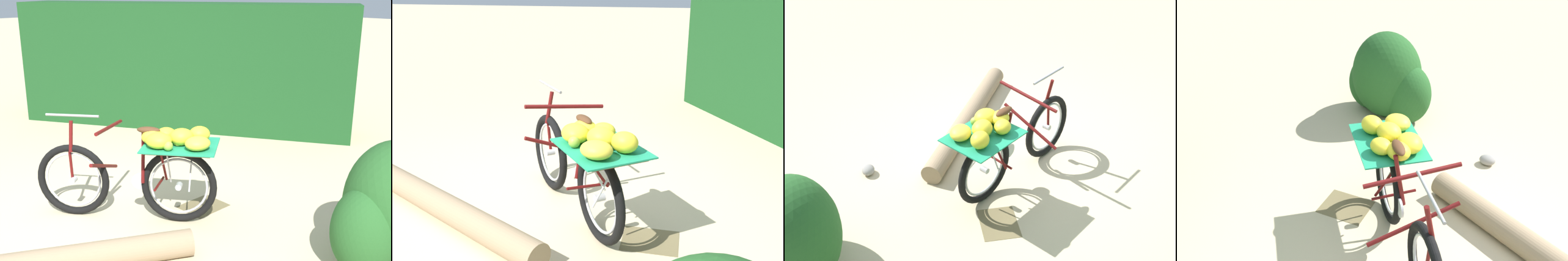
{
  "view_description": "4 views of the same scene",
  "coord_description": "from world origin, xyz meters",
  "views": [
    {
      "loc": [
        -2.14,
        -3.49,
        2.19
      ],
      "look_at": [
        0.71,
        -0.51,
        0.92
      ],
      "focal_mm": 43.67,
      "sensor_mm": 36.0,
      "label": 1
    },
    {
      "loc": [
        1.2,
        -3.41,
        1.94
      ],
      "look_at": [
        0.49,
        -0.27,
        0.86
      ],
      "focal_mm": 41.45,
      "sensor_mm": 36.0,
      "label": 2
    },
    {
      "loc": [
        4.62,
        -1.15,
        3.5
      ],
      "look_at": [
        0.64,
        -0.43,
        0.86
      ],
      "focal_mm": 47.86,
      "sensor_mm": 36.0,
      "label": 3
    },
    {
      "loc": [
        -0.7,
        2.7,
        2.94
      ],
      "look_at": [
        0.77,
        -0.4,
        0.84
      ],
      "focal_mm": 44.46,
      "sensor_mm": 36.0,
      "label": 4
    }
  ],
  "objects": [
    {
      "name": "bicycle",
      "position": [
        0.38,
        -0.1,
        0.53
      ],
      "size": [
        1.34,
        1.58,
        1.03
      ],
      "rotation": [
        0.0,
        0.0,
        2.24
      ],
      "color": "black",
      "rests_on": "ground_plane"
    },
    {
      "name": "leaf_litter_patch",
      "position": [
        1.0,
        -0.31,
        0.0
      ],
      "size": [
        0.44,
        0.36,
        0.01
      ],
      "primitive_type": "cube",
      "color": "olive",
      "rests_on": "ground_plane"
    },
    {
      "name": "ground_plane",
      "position": [
        0.0,
        0.0,
        0.0
      ],
      "size": [
        60.0,
        60.0,
        0.0
      ],
      "primitive_type": "plane",
      "color": "beige"
    },
    {
      "name": "fallen_log",
      "position": [
        -0.78,
        -0.33,
        0.11
      ],
      "size": [
        2.25,
        1.34,
        0.23
      ],
      "primitive_type": "cylinder",
      "rotation": [
        0.0,
        1.57,
        -0.49
      ],
      "color": "#937A5B",
      "rests_on": "ground_plane"
    }
  ]
}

